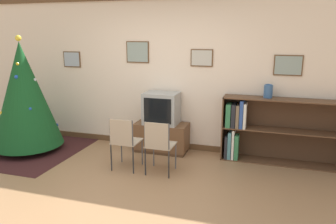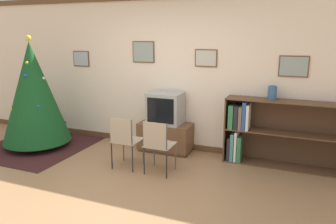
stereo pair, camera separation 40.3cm
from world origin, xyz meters
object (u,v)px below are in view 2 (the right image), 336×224
christmas_tree (34,93)px  vase (272,92)px  television (165,108)px  folding_chair_left (124,139)px  tv_console (165,137)px  folding_chair_right (158,144)px  bookshelf (271,132)px

christmas_tree → vase: christmas_tree is taller
television → vase: (1.74, 0.09, 0.38)m
television → folding_chair_left: 1.03m
tv_console → folding_chair_left: bearing=-106.2°
tv_console → television: bearing=-90.0°
folding_chair_right → bookshelf: (1.49, 1.02, 0.07)m
tv_console → television: size_ratio=1.57×
tv_console → folding_chair_right: folding_chair_right is taller
television → christmas_tree: bearing=-164.1°
christmas_tree → folding_chair_left: 2.10m
christmas_tree → television: size_ratio=3.43×
vase → folding_chair_left: bearing=-152.9°
bookshelf → television: bearing=-177.6°
christmas_tree → vase: (4.03, 0.74, 0.16)m
folding_chair_left → folding_chair_right: (0.55, 0.00, 0.00)m
folding_chair_left → tv_console: bearing=73.8°
tv_console → folding_chair_left: (-0.28, -0.95, 0.22)m
bookshelf → vase: size_ratio=9.51×
television → vase: vase is taller
christmas_tree → tv_console: 2.49m
tv_console → folding_chair_right: (0.28, -0.95, 0.22)m
folding_chair_right → bookshelf: size_ratio=0.40×
christmas_tree → bookshelf: 4.14m
tv_console → bookshelf: 1.79m
television → vase: bearing=2.8°
christmas_tree → television: christmas_tree is taller
tv_console → folding_chair_right: size_ratio=1.12×
christmas_tree → bookshelf: christmas_tree is taller
tv_console → television: (-0.00, -0.00, 0.53)m
folding_chair_right → bookshelf: bookshelf is taller
christmas_tree → tv_console: (2.29, 0.66, -0.75)m
christmas_tree → folding_chair_left: (2.01, -0.30, -0.53)m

